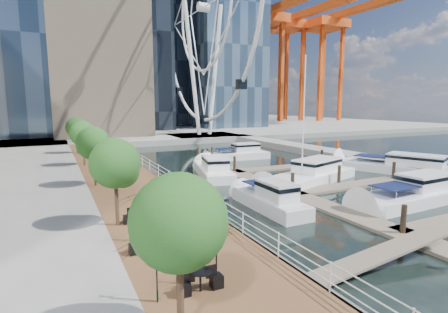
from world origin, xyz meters
name	(u,v)px	position (x,y,z in m)	size (l,w,h in m)	color
ground	(336,233)	(0.00, 0.00, 0.00)	(520.00, 520.00, 0.00)	black
boardwalk	(125,186)	(-9.00, 15.00, 0.50)	(6.00, 60.00, 1.00)	brown
seawall	(160,182)	(-6.00, 15.00, 0.50)	(0.25, 60.00, 1.00)	#595954
land_far	(102,125)	(0.00, 102.00, 0.50)	(200.00, 114.00, 1.00)	gray
breakwater	(340,156)	(20.00, 20.00, 0.50)	(4.00, 60.00, 1.00)	gray
pier	(204,137)	(14.00, 52.00, 0.50)	(14.00, 12.00, 1.00)	gray
railing	(158,171)	(-6.10, 15.00, 1.52)	(0.10, 60.00, 1.05)	white
floating_docks	(323,178)	(7.97, 9.98, 0.49)	(16.00, 34.00, 2.60)	#6D6051
ferris_wheel	(203,8)	(14.00, 52.00, 25.92)	(5.80, 45.60, 47.80)	white
port_cranes	(290,70)	(67.67, 95.67, 20.00)	(40.00, 52.00, 38.00)	#D84C14
street_trees	(93,144)	(-11.40, 14.00, 4.29)	(2.60, 42.60, 4.60)	#3F2B1C
cafe_tables	(171,260)	(-10.40, -2.00, 1.37)	(2.50, 13.70, 0.74)	black
yacht_foreground	(414,203)	(9.74, 2.05, 0.00)	(3.10, 11.57, 2.15)	white
pedestrian_near	(168,191)	(-7.78, 6.87, 1.76)	(0.55, 0.36, 1.52)	slate
pedestrian_mid	(130,169)	(-8.34, 16.00, 1.76)	(0.74, 0.57, 1.52)	gray
pedestrian_far	(89,149)	(-10.17, 31.69, 1.74)	(0.87, 0.36, 1.48)	#32383F
moored_yachts	(318,182)	(7.97, 10.59, 0.00)	(25.35, 37.56, 11.50)	white
cafe_seating	(172,243)	(-10.43, -2.31, 2.18)	(5.41, 8.05, 2.41)	#103C22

